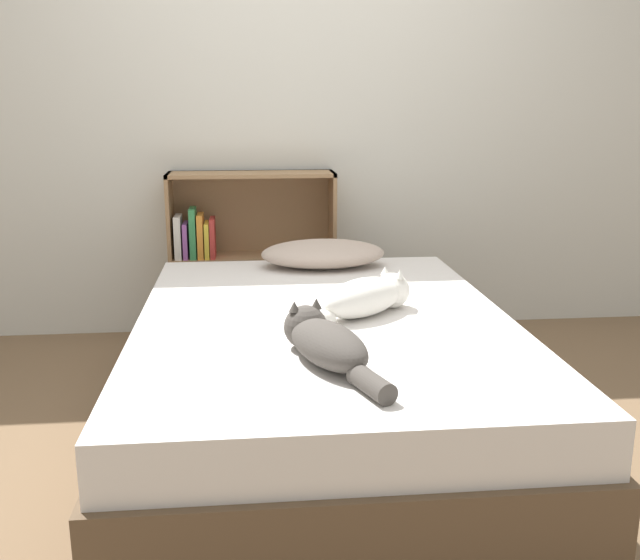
# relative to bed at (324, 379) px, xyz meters

# --- Properties ---
(ground_plane) EXTENTS (8.00, 8.00, 0.00)m
(ground_plane) POSITION_rel_bed_xyz_m (0.00, 0.00, -0.25)
(ground_plane) COLOR brown
(wall_back) EXTENTS (8.00, 0.06, 2.50)m
(wall_back) POSITION_rel_bed_xyz_m (0.00, 1.45, 1.00)
(wall_back) COLOR silver
(wall_back) RESTS_ON ground_plane
(bed) EXTENTS (1.42, 2.02, 0.50)m
(bed) POSITION_rel_bed_xyz_m (0.00, 0.00, 0.00)
(bed) COLOR brown
(bed) RESTS_ON ground_plane
(pillow) EXTENTS (0.60, 0.35, 0.13)m
(pillow) POSITION_rel_bed_xyz_m (0.08, 0.80, 0.32)
(pillow) COLOR #B29E8E
(pillow) RESTS_ON bed
(cat_light) EXTENTS (0.49, 0.41, 0.16)m
(cat_light) POSITION_rel_bed_xyz_m (0.16, -0.00, 0.32)
(cat_light) COLOR white
(cat_light) RESTS_ON bed
(cat_dark) EXTENTS (0.30, 0.57, 0.16)m
(cat_dark) POSITION_rel_bed_xyz_m (-0.05, -0.48, 0.32)
(cat_dark) COLOR #47423D
(cat_dark) RESTS_ON bed
(bookshelf) EXTENTS (0.89, 0.26, 0.91)m
(bookshelf) POSITION_rel_bed_xyz_m (-0.30, 1.32, 0.23)
(bookshelf) COLOR #8E6B47
(bookshelf) RESTS_ON ground_plane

